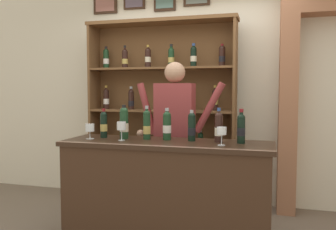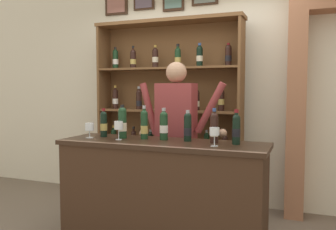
% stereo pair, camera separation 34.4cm
% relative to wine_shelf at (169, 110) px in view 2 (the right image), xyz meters
% --- Properties ---
extents(back_wall, '(12.00, 0.19, 3.18)m').
position_rel_wine_shelf_xyz_m(back_wall, '(0.36, 0.33, 0.44)').
color(back_wall, beige).
rests_on(back_wall, ground).
extents(wine_shelf, '(1.82, 0.33, 2.23)m').
position_rel_wine_shelf_xyz_m(wine_shelf, '(0.00, 0.00, 0.00)').
color(wine_shelf, brown).
rests_on(wine_shelf, ground).
extents(tasting_counter, '(1.83, 0.56, 0.96)m').
position_rel_wine_shelf_xyz_m(tasting_counter, '(0.39, -1.17, -0.68)').
color(tasting_counter, '#382316').
rests_on(tasting_counter, ground).
extents(shopkeeper, '(0.93, 0.22, 1.68)m').
position_rel_wine_shelf_xyz_m(shopkeeper, '(0.33, -0.64, -0.12)').
color(shopkeeper, '#2D3347').
rests_on(shopkeeper, ground).
extents(tasting_bottle_brunello, '(0.07, 0.07, 0.27)m').
position_rel_wine_shelf_xyz_m(tasting_bottle_brunello, '(-0.24, -1.10, -0.07)').
color(tasting_bottle_brunello, black).
rests_on(tasting_bottle_brunello, tasting_counter).
extents(tasting_bottle_grappa, '(0.08, 0.08, 0.31)m').
position_rel_wine_shelf_xyz_m(tasting_bottle_grappa, '(-0.02, -1.12, -0.05)').
color(tasting_bottle_grappa, '#19381E').
rests_on(tasting_bottle_grappa, tasting_counter).
extents(tasting_bottle_prosecco, '(0.07, 0.07, 0.31)m').
position_rel_wine_shelf_xyz_m(tasting_bottle_prosecco, '(0.19, -1.10, -0.06)').
color(tasting_bottle_prosecco, '#19381E').
rests_on(tasting_bottle_prosecco, tasting_counter).
extents(tasting_bottle_bianco, '(0.08, 0.08, 0.29)m').
position_rel_wine_shelf_xyz_m(tasting_bottle_bianco, '(0.37, -1.08, -0.07)').
color(tasting_bottle_bianco, '#19381E').
rests_on(tasting_bottle_bianco, tasting_counter).
extents(tasting_bottle_chianti, '(0.07, 0.07, 0.27)m').
position_rel_wine_shelf_xyz_m(tasting_bottle_chianti, '(0.60, -1.08, -0.07)').
color(tasting_bottle_chianti, black).
rests_on(tasting_bottle_chianti, tasting_counter).
extents(tasting_bottle_vin_santo, '(0.07, 0.07, 0.30)m').
position_rel_wine_shelf_xyz_m(tasting_bottle_vin_santo, '(0.84, -1.09, -0.07)').
color(tasting_bottle_vin_santo, black).
rests_on(tasting_bottle_vin_santo, tasting_counter).
extents(tasting_bottle_riserva, '(0.07, 0.07, 0.29)m').
position_rel_wine_shelf_xyz_m(tasting_bottle_riserva, '(1.03, -1.11, -0.07)').
color(tasting_bottle_riserva, black).
rests_on(tasting_bottle_riserva, tasting_counter).
extents(wine_glass_center, '(0.08, 0.08, 0.17)m').
position_rel_wine_shelf_xyz_m(wine_glass_center, '(-0.01, -1.23, -0.08)').
color(wine_glass_center, silver).
rests_on(wine_glass_center, tasting_counter).
extents(wine_glass_spare, '(0.08, 0.08, 0.15)m').
position_rel_wine_shelf_xyz_m(wine_glass_spare, '(0.88, -1.27, -0.09)').
color(wine_glass_spare, silver).
rests_on(wine_glass_spare, tasting_counter).
extents(wine_glass_left, '(0.08, 0.08, 0.14)m').
position_rel_wine_shelf_xyz_m(wine_glass_left, '(-0.32, -1.21, -0.10)').
color(wine_glass_left, silver).
rests_on(wine_glass_left, tasting_counter).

